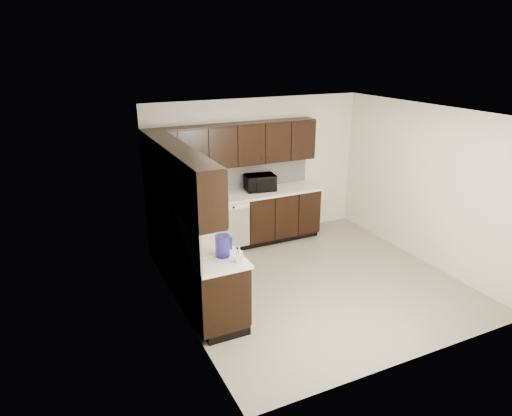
{
  "coord_description": "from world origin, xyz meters",
  "views": [
    {
      "loc": [
        -3.36,
        -5.09,
        3.33
      ],
      "look_at": [
        -0.67,
        0.6,
        1.08
      ],
      "focal_mm": 32.0,
      "sensor_mm": 36.0,
      "label": 1
    }
  ],
  "objects_px": {
    "microwave": "(260,183)",
    "storage_bin": "(173,206)",
    "sink": "(205,248)",
    "blue_pitcher": "(223,246)",
    "toaster_oven": "(165,198)"
  },
  "relations": [
    {
      "from": "microwave",
      "to": "toaster_oven",
      "type": "height_order",
      "value": "microwave"
    },
    {
      "from": "toaster_oven",
      "to": "sink",
      "type": "bearing_deg",
      "value": -89.66
    },
    {
      "from": "microwave",
      "to": "storage_bin",
      "type": "xyz_separation_m",
      "value": [
        -1.66,
        -0.4,
        -0.05
      ]
    },
    {
      "from": "sink",
      "to": "blue_pitcher",
      "type": "bearing_deg",
      "value": -78.78
    },
    {
      "from": "microwave",
      "to": "storage_bin",
      "type": "bearing_deg",
      "value": -158.6
    },
    {
      "from": "microwave",
      "to": "storage_bin",
      "type": "height_order",
      "value": "microwave"
    },
    {
      "from": "sink",
      "to": "storage_bin",
      "type": "distance_m",
      "value": 1.37
    },
    {
      "from": "sink",
      "to": "toaster_oven",
      "type": "distance_m",
      "value": 1.7
    },
    {
      "from": "microwave",
      "to": "toaster_oven",
      "type": "bearing_deg",
      "value": -169.8
    },
    {
      "from": "microwave",
      "to": "toaster_oven",
      "type": "distance_m",
      "value": 1.7
    },
    {
      "from": "sink",
      "to": "microwave",
      "type": "xyz_separation_m",
      "value": [
        1.63,
        1.76,
        0.2
      ]
    },
    {
      "from": "toaster_oven",
      "to": "storage_bin",
      "type": "bearing_deg",
      "value": -85.05
    },
    {
      "from": "blue_pitcher",
      "to": "toaster_oven",
      "type": "bearing_deg",
      "value": 89.73
    },
    {
      "from": "microwave",
      "to": "blue_pitcher",
      "type": "xyz_separation_m",
      "value": [
        -1.55,
        -2.18,
        -0.01
      ]
    },
    {
      "from": "storage_bin",
      "to": "microwave",
      "type": "bearing_deg",
      "value": 13.38
    }
  ]
}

